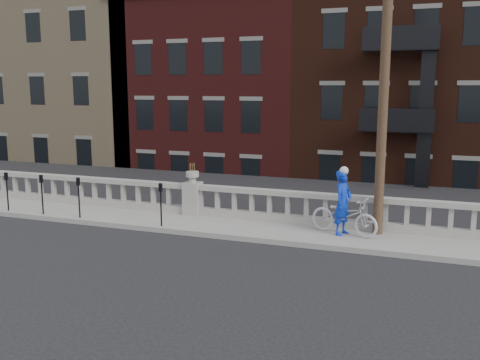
# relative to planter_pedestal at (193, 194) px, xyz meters

# --- Properties ---
(ground) EXTENTS (120.00, 120.00, 0.00)m
(ground) POSITION_rel_planter_pedestal_xyz_m (0.00, -3.95, -0.83)
(ground) COLOR black
(ground) RESTS_ON ground
(sidewalk) EXTENTS (32.00, 2.20, 0.15)m
(sidewalk) POSITION_rel_planter_pedestal_xyz_m (0.00, -0.95, -0.76)
(sidewalk) COLOR gray
(sidewalk) RESTS_ON ground
(balustrade) EXTENTS (28.00, 0.34, 1.03)m
(balustrade) POSITION_rel_planter_pedestal_xyz_m (0.00, 0.00, -0.19)
(balustrade) COLOR gray
(balustrade) RESTS_ON sidewalk
(planter_pedestal) EXTENTS (0.55, 0.55, 1.76)m
(planter_pedestal) POSITION_rel_planter_pedestal_xyz_m (0.00, 0.00, 0.00)
(planter_pedestal) COLOR gray
(planter_pedestal) RESTS_ON sidewalk
(lower_level) EXTENTS (80.00, 44.00, 20.80)m
(lower_level) POSITION_rel_planter_pedestal_xyz_m (0.56, 19.09, 1.80)
(lower_level) COLOR #605E59
(lower_level) RESTS_ON ground
(utility_pole) EXTENTS (1.60, 0.28, 10.00)m
(utility_pole) POSITION_rel_planter_pedestal_xyz_m (6.20, -0.35, 4.41)
(utility_pole) COLOR #422D1E
(utility_pole) RESTS_ON sidewalk
(parking_meter_a) EXTENTS (0.10, 0.09, 1.36)m
(parking_meter_a) POSITION_rel_planter_pedestal_xyz_m (-6.30, -1.80, 0.17)
(parking_meter_a) COLOR black
(parking_meter_a) RESTS_ON sidewalk
(parking_meter_b) EXTENTS (0.10, 0.09, 1.36)m
(parking_meter_b) POSITION_rel_planter_pedestal_xyz_m (-4.80, -1.80, 0.17)
(parking_meter_b) COLOR black
(parking_meter_b) RESTS_ON sidewalk
(parking_meter_c) EXTENTS (0.10, 0.09, 1.36)m
(parking_meter_c) POSITION_rel_planter_pedestal_xyz_m (-3.30, -1.80, 0.17)
(parking_meter_c) COLOR black
(parking_meter_c) RESTS_ON sidewalk
(parking_meter_d) EXTENTS (0.10, 0.09, 1.36)m
(parking_meter_d) POSITION_rel_planter_pedestal_xyz_m (-0.25, -1.80, 0.17)
(parking_meter_d) COLOR black
(parking_meter_d) RESTS_ON sidewalk
(bicycle) EXTENTS (2.24, 1.34, 1.11)m
(bicycle) POSITION_rel_planter_pedestal_xyz_m (5.27, -0.75, -0.12)
(bicycle) COLOR silver
(bicycle) RESTS_ON sidewalk
(cyclist) EXTENTS (0.67, 0.81, 1.92)m
(cyclist) POSITION_rel_planter_pedestal_xyz_m (5.22, -0.79, 0.28)
(cyclist) COLOR #0D31CC
(cyclist) RESTS_ON sidewalk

